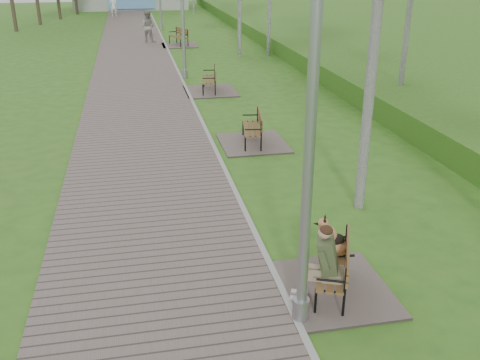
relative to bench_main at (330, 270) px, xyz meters
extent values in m
cube|color=#72635C|center=(-2.41, 16.95, -0.36)|extent=(3.50, 67.00, 0.04)
cube|color=#999993|center=(-0.66, 16.95, -0.36)|extent=(0.10, 67.00, 0.05)
cube|color=#518927|center=(11.34, 15.45, -0.38)|extent=(14.00, 70.00, 1.60)
cube|color=#72635C|center=(0.08, 0.04, -0.36)|extent=(1.59, 1.76, 0.04)
cube|color=brown|center=(0.03, 0.04, 0.01)|extent=(0.87, 1.37, 0.04)
cube|color=brown|center=(0.23, -0.04, 0.25)|extent=(0.53, 1.24, 0.29)
cube|color=#72635C|center=(0.39, 6.66, -0.36)|extent=(1.66, 1.85, 0.04)
cube|color=brown|center=(0.34, 6.66, 0.03)|extent=(0.63, 1.44, 0.04)
cube|color=brown|center=(0.55, 6.62, 0.28)|extent=(0.26, 1.37, 0.31)
cube|color=#72635C|center=(0.15, 12.56, -0.36)|extent=(1.79, 1.99, 0.04)
cube|color=brown|center=(0.10, 12.56, 0.07)|extent=(0.67, 1.55, 0.04)
cube|color=brown|center=(0.34, 12.52, 0.33)|extent=(0.27, 1.48, 0.33)
cube|color=#72635C|center=(0.07, 23.42, -0.36)|extent=(1.85, 2.06, 0.04)
cube|color=brown|center=(0.02, 23.42, 0.08)|extent=(0.94, 1.61, 0.04)
cube|color=brown|center=(0.26, 23.50, 0.36)|extent=(0.55, 1.47, 0.34)
cylinder|color=#94979C|center=(-0.59, -0.54, -0.21)|extent=(0.22, 0.22, 0.34)
cylinder|color=#94979C|center=(-0.59, -0.54, 2.43)|extent=(0.13, 0.13, 5.62)
cylinder|color=#94979C|center=(-0.50, 15.05, -0.22)|extent=(0.22, 0.22, 0.33)
cylinder|color=#94979C|center=(-0.50, 15.05, 2.40)|extent=(0.13, 0.13, 5.57)
cylinder|color=#94979C|center=(-0.44, 30.39, -0.23)|extent=(0.21, 0.21, 0.31)
imported|color=white|center=(-3.61, 39.30, 0.44)|extent=(0.62, 0.42, 1.65)
imported|color=gray|center=(-1.51, 24.89, 0.49)|extent=(1.03, 0.92, 1.74)
camera|label=1|loc=(-2.53, -6.10, 4.10)|focal=40.00mm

